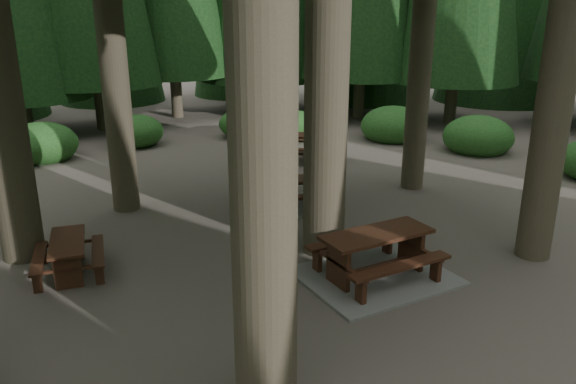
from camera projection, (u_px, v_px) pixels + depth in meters
ground at (298, 263)px, 10.91m from camera, size 80.00×80.00×0.00m
picnic_table_a at (376, 261)px, 10.22m from camera, size 2.89×2.50×0.89m
picnic_table_b at (68, 251)px, 10.35m from camera, size 1.65×1.85×0.67m
picnic_table_c at (289, 197)px, 13.96m from camera, size 2.59×2.37×0.71m
picnic_table_d at (302, 143)px, 18.15m from camera, size 2.47×2.38×0.84m
shrub_ring at (303, 224)px, 11.75m from camera, size 23.86×24.64×1.49m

